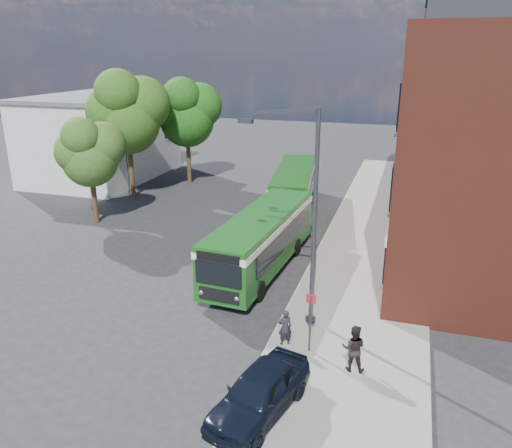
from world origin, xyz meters
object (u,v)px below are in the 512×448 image
(bus_front, at_px, (261,237))
(bus_rear, at_px, (294,185))
(street_lamp, at_px, (306,216))
(parked_car, at_px, (259,392))

(bus_front, height_order, bus_rear, same)
(street_lamp, distance_m, bus_rear, 16.32)
(bus_front, bearing_deg, parked_car, -73.35)
(bus_front, xyz_separation_m, parked_car, (3.22, -10.78, -0.94))
(street_lamp, bearing_deg, bus_front, 124.42)
(street_lamp, distance_m, parked_car, 7.17)
(bus_front, height_order, parked_car, bus_front)
(street_lamp, xyz_separation_m, bus_front, (-3.26, 4.76, -2.96))
(bus_rear, xyz_separation_m, parked_car, (4.03, -21.55, -0.94))
(street_lamp, relative_size, parked_car, 2.06)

